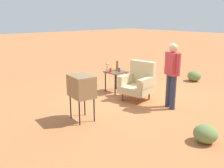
# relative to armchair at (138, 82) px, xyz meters

# --- Properties ---
(ground_plane) EXTENTS (60.00, 60.00, 0.00)m
(ground_plane) POSITION_rel_armchair_xyz_m (-0.09, -0.11, -0.50)
(ground_plane) COLOR #B76B3D
(armchair) EXTENTS (0.88, 0.89, 1.06)m
(armchair) POSITION_rel_armchair_xyz_m (0.00, 0.00, 0.00)
(armchair) COLOR brown
(armchair) RESTS_ON ground
(side_table) EXTENTS (0.56, 0.56, 0.65)m
(side_table) POSITION_rel_armchair_xyz_m (-0.95, 0.01, 0.05)
(side_table) COLOR black
(side_table) RESTS_ON ground
(tv_on_stand) EXTENTS (0.65, 0.51, 1.03)m
(tv_on_stand) POSITION_rel_armchair_xyz_m (0.20, -2.03, 0.28)
(tv_on_stand) COLOR black
(tv_on_stand) RESTS_ON ground
(person_standing) EXTENTS (0.54, 0.33, 1.64)m
(person_standing) POSITION_rel_armchair_xyz_m (1.02, 0.10, 0.44)
(person_standing) COLOR #2D3347
(person_standing) RESTS_ON ground
(soda_can_red) EXTENTS (0.07, 0.07, 0.12)m
(soda_can_red) POSITION_rel_armchair_xyz_m (-0.98, -0.18, 0.21)
(soda_can_red) COLOR red
(soda_can_red) RESTS_ON side_table
(bottle_tall_amber) EXTENTS (0.07, 0.07, 0.30)m
(bottle_tall_amber) POSITION_rel_armchair_xyz_m (-1.01, 0.12, 0.30)
(bottle_tall_amber) COLOR brown
(bottle_tall_amber) RESTS_ON side_table
(soda_can_blue) EXTENTS (0.07, 0.07, 0.12)m
(soda_can_blue) POSITION_rel_armchair_xyz_m (-0.84, 0.06, 0.21)
(soda_can_blue) COLOR blue
(soda_can_blue) RESTS_ON side_table
(flower_vase) EXTENTS (0.15, 0.09, 0.27)m
(flower_vase) POSITION_rel_armchair_xyz_m (-1.08, -0.21, 0.30)
(flower_vase) COLOR silver
(flower_vase) RESTS_ON side_table
(shrub_near) EXTENTS (0.44, 0.44, 0.34)m
(shrub_near) POSITION_rel_armchair_xyz_m (2.58, -0.94, -0.33)
(shrub_near) COLOR olive
(shrub_near) RESTS_ON ground
(shrub_far) EXTENTS (0.48, 0.48, 0.37)m
(shrub_far) POSITION_rel_armchair_xyz_m (-0.10, 3.04, -0.31)
(shrub_far) COLOR olive
(shrub_far) RESTS_ON ground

